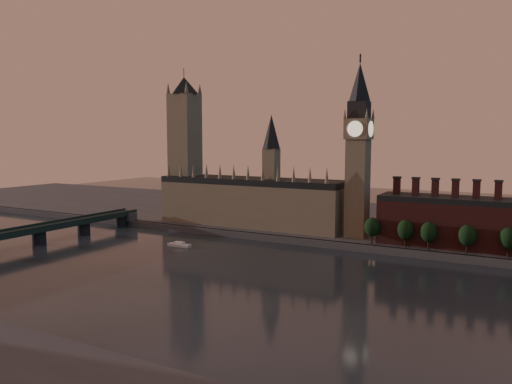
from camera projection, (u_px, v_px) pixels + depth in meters
ground at (252, 289)px, 207.78m from camera, size 900.00×900.00×0.00m
north_bank at (372, 222)px, 362.67m from camera, size 900.00×182.00×4.00m
palace_of_westminster at (252, 199)px, 336.46m from camera, size 130.00×30.30×74.00m
victoria_tower at (185, 143)px, 359.19m from camera, size 24.00×24.00×108.00m
big_ben at (358, 148)px, 292.76m from camera, size 15.00×15.00×107.00m
chimney_block at (486, 223)px, 263.36m from camera, size 110.00×25.00×37.00m
embankment_tree_0 at (372, 227)px, 277.14m from camera, size 8.60×8.60×14.88m
embankment_tree_1 at (405, 230)px, 268.65m from camera, size 8.60×8.60×14.88m
embankment_tree_2 at (429, 232)px, 262.05m from camera, size 8.60×8.60×14.88m
embankment_tree_3 at (467, 235)px, 253.01m from camera, size 8.60×8.60×14.88m
embankment_tree_4 at (508, 238)px, 245.48m from camera, size 8.60×8.60×14.88m
westminster_bridge at (8, 237)px, 278.93m from camera, size 14.00×200.00×11.55m
river_boat at (179, 245)px, 289.41m from camera, size 14.36×4.80×2.83m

